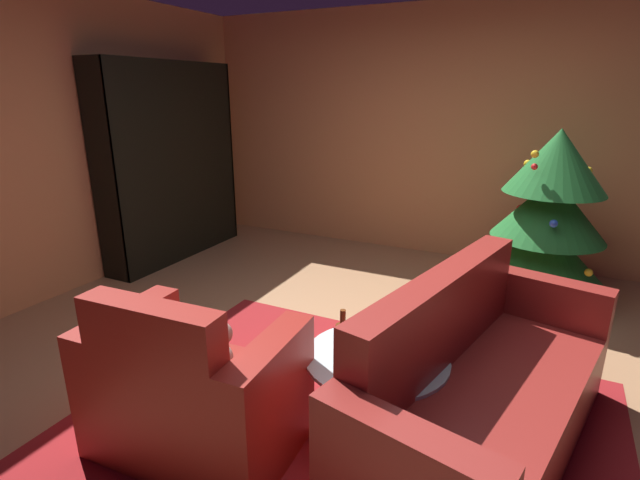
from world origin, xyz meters
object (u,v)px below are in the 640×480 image
Objects in this scene: couch_red at (479,396)px; decorated_tree at (549,215)px; coffee_table at (377,362)px; bookshelf_unit at (178,165)px; bottle_on_table at (342,344)px; armchair_red at (193,393)px; book_stack_on_table at (386,347)px.

couch_red is 1.34× the size of decorated_tree.
decorated_tree is (0.73, 2.24, 0.37)m from coffee_table.
coffee_table is (2.96, -1.85, -0.60)m from bookshelf_unit.
bottle_on_table is at bearing -159.33° from couch_red.
couch_red is at bearing -26.97° from bookshelf_unit.
decorated_tree reaches higher than bottle_on_table.
armchair_red is 4.93× the size of book_stack_on_table.
couch_red is at bearing -95.50° from decorated_tree.
bookshelf_unit is 3.54m from coffee_table.
bookshelf_unit is 1.97× the size of armchair_red.
bottle_on_table is at bearing -126.89° from coffee_table.
armchair_red is at bearing -148.97° from bottle_on_table.
bookshelf_unit is at bearing 148.05° from coffee_table.
bookshelf_unit is 1.03× the size of couch_red.
book_stack_on_table is 0.67× the size of bottle_on_table.
couch_red is 2.60× the size of coffee_table.
armchair_red is 1.01m from book_stack_on_table.
book_stack_on_table is 2.36m from decorated_tree.
armchair_red is 3.21m from decorated_tree.
armchair_red reaches higher than coffee_table.
bottle_on_table is at bearing -35.41° from bookshelf_unit.
bottle_on_table is 0.21× the size of decorated_tree.
bottle_on_table is at bearing -136.83° from book_stack_on_table.
decorated_tree reaches higher than book_stack_on_table.
couch_red is at bearing 20.67° from bottle_on_table.
coffee_table is 2.43× the size of bottle_on_table.
book_stack_on_table is at bearing -6.05° from coffee_table.
bottle_on_table is at bearing 31.03° from armchair_red.
armchair_red reaches higher than couch_red.
bottle_on_table reaches higher than coffee_table.
book_stack_on_table is (0.05, -0.01, 0.10)m from coffee_table.
bottle_on_table is (-0.17, -0.16, 0.06)m from book_stack_on_table.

